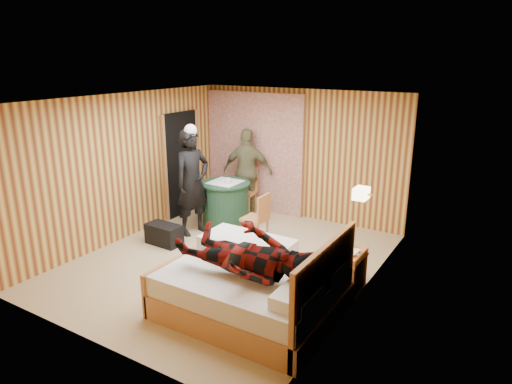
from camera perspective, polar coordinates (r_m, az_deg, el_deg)
The scene contains 23 objects.
floor at distance 7.23m, azimuth -3.60°, elevation -8.64°, with size 4.20×5.00×0.01m, color tan.
ceiling at distance 6.56m, azimuth -4.00°, elevation 11.51°, with size 4.20×5.00×0.01m, color white.
wall_back at distance 8.89m, azimuth 5.54°, elevation 4.69°, with size 4.20×0.02×2.50m, color #E8C159.
wall_left at distance 8.15m, azimuth -15.99°, elevation 3.01°, with size 0.02×5.00×2.50m, color #E8C159.
wall_right at distance 5.88m, azimuth 13.21°, elevation -1.99°, with size 0.02×5.00×2.50m, color #E8C159.
curtain at distance 9.31m, azimuth -0.22°, elevation 5.00°, with size 2.20×0.08×2.40m, color beige.
doorway at distance 9.15m, azimuth -9.31°, elevation 3.45°, with size 0.06×0.90×2.05m, color black.
wall_lamp at distance 6.33m, azimuth 13.04°, elevation -0.17°, with size 0.26×0.24×0.16m.
bed at distance 5.78m, azimuth -0.17°, elevation -11.86°, with size 2.09×1.65×1.13m.
nightstand at distance 6.44m, azimuth 11.22°, elevation -9.40°, with size 0.43×0.58×0.56m.
round_table at distance 8.62m, azimuth -3.84°, elevation -1.37°, with size 0.94×0.94×0.83m.
chair_far at distance 9.18m, azimuth -1.30°, elevation 0.58°, with size 0.49×0.49×0.93m.
chair_near at distance 7.72m, azimuth 0.32°, elevation -2.88°, with size 0.39×0.39×0.86m.
duffel_bag at distance 7.93m, azimuth -11.42°, elevation -5.20°, with size 0.62×0.33×0.35m, color black.
sneaker_left at distance 7.92m, azimuth -5.96°, elevation -5.90°, with size 0.26×0.10×0.11m, color white.
sneaker_right at distance 8.12m, azimuth 1.01°, elevation -5.21°, with size 0.26×0.10×0.11m, color white.
woman_standing at distance 8.10m, azimuth -7.94°, elevation 1.20°, with size 0.69×0.45×1.89m, color black.
man_at_table at distance 9.13m, azimuth -1.06°, elevation 2.59°, with size 1.01×0.42×1.72m, color #706E4A.
man_on_bed at distance 5.30m, azimuth -1.21°, elevation -6.58°, with size 1.77×0.67×0.86m, color #5F0D09.
book_lower at distance 6.28m, azimuth 11.20°, elevation -7.28°, with size 0.17×0.22×0.02m, color white.
book_upper at distance 6.28m, azimuth 11.21°, elevation -7.11°, with size 0.16×0.22×0.02m, color white.
cup_nightstand at distance 6.43m, azimuth 11.79°, elevation -6.41°, with size 0.10×0.10×0.09m, color white.
cup_table at distance 8.40m, azimuth -3.54°, elevation 1.43°, with size 0.12×0.12×0.10m, color white.
Camera 1 is at (3.78, -5.33, 3.10)m, focal length 32.00 mm.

